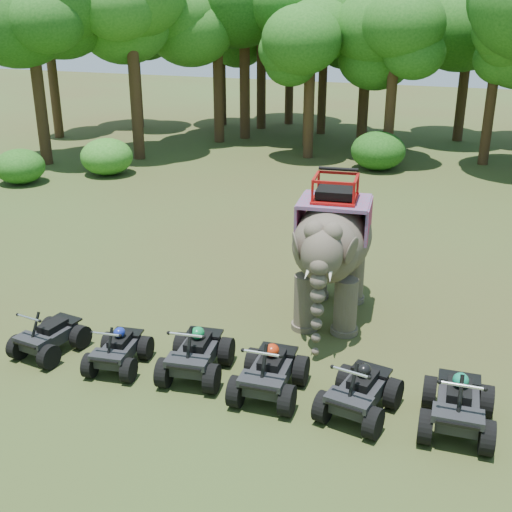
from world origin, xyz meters
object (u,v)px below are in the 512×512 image
object	(u,v)px
elephant	(332,247)
atv_3	(270,366)
atv_0	(49,330)
atv_4	(360,385)
atv_5	(459,398)
atv_2	(196,348)
atv_1	(118,345)

from	to	relation	value
elephant	atv_3	size ratio (longest dim) A/B	2.50
atv_0	atv_4	world-z (taller)	atv_4
atv_0	atv_5	bearing A→B (deg)	9.35
atv_5	elephant	bearing A→B (deg)	128.92
elephant	atv_2	distance (m)	4.58
atv_1	atv_4	size ratio (longest dim) A/B	0.87
atv_4	atv_3	bearing A→B (deg)	-170.80
elephant	atv_0	distance (m)	7.18
atv_0	atv_2	distance (m)	3.63
atv_3	atv_5	xyz separation A→B (m)	(3.75, 0.16, 0.01)
atv_5	atv_1	bearing A→B (deg)	179.75
atv_3	atv_4	bearing A→B (deg)	-3.87
atv_0	atv_2	size ratio (longest dim) A/B	0.89
atv_0	atv_3	distance (m)	5.38
atv_0	atv_4	size ratio (longest dim) A/B	0.91
elephant	atv_1	xyz separation A→B (m)	(-3.78, -4.25, -1.33)
atv_0	atv_1	bearing A→B (deg)	7.54
elephant	atv_3	world-z (taller)	elephant
atv_2	atv_4	xyz separation A→B (m)	(3.66, -0.19, -0.02)
atv_1	atv_5	xyz separation A→B (m)	(7.28, 0.33, 0.12)
atv_1	atv_3	distance (m)	3.54
atv_0	atv_3	xyz separation A→B (m)	(5.38, 0.18, 0.08)
atv_1	atv_2	size ratio (longest dim) A/B	0.85
atv_1	atv_4	distance (m)	5.43
atv_1	atv_3	world-z (taller)	atv_3
elephant	atv_1	bearing A→B (deg)	-138.31
atv_4	atv_5	world-z (taller)	atv_5
elephant	atv_0	xyz separation A→B (m)	(-5.62, -4.26, -1.31)
atv_0	atv_1	xyz separation A→B (m)	(1.85, 0.01, -0.02)
atv_2	atv_3	bearing A→B (deg)	-12.70
atv_1	atv_2	world-z (taller)	atv_2
atv_5	atv_2	bearing A→B (deg)	177.14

